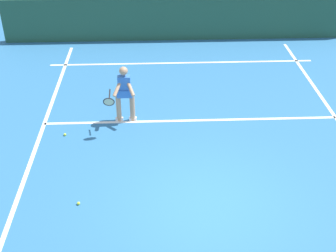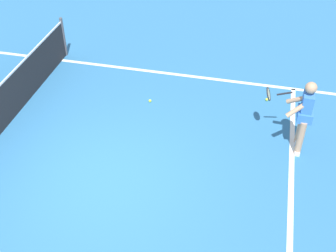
% 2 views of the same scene
% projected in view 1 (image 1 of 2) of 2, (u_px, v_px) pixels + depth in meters
% --- Properties ---
extents(ground_plane, '(25.01, 25.01, 0.00)m').
position_uv_depth(ground_plane, '(206.00, 207.00, 9.20)').
color(ground_plane, teal).
extents(court_back_wall, '(12.78, 0.24, 1.58)m').
position_uv_depth(court_back_wall, '(178.00, 19.00, 16.68)').
color(court_back_wall, '#23513D').
rests_on(court_back_wall, ground).
extents(baseline_marking, '(8.78, 0.10, 0.01)m').
position_uv_depth(baseline_marking, '(182.00, 63.00, 15.23)').
color(baseline_marking, white).
rests_on(baseline_marking, ground).
extents(service_line_marking, '(7.78, 0.10, 0.01)m').
position_uv_depth(service_line_marking, '(192.00, 120.00, 12.07)').
color(service_line_marking, white).
rests_on(service_line_marking, ground).
extents(sideline_right_marking, '(0.10, 17.24, 0.01)m').
position_uv_depth(sideline_right_marking, '(12.00, 213.00, 9.06)').
color(sideline_right_marking, white).
rests_on(sideline_right_marking, ground).
extents(tennis_player, '(0.78, 0.92, 1.55)m').
position_uv_depth(tennis_player, '(124.00, 92.00, 11.62)').
color(tennis_player, tan).
rests_on(tennis_player, ground).
extents(tennis_ball_near, '(0.07, 0.07, 0.07)m').
position_uv_depth(tennis_ball_near, '(65.00, 135.00, 11.43)').
color(tennis_ball_near, '#D1E533').
rests_on(tennis_ball_near, ground).
extents(tennis_ball_mid, '(0.07, 0.07, 0.07)m').
position_uv_depth(tennis_ball_mid, '(79.00, 203.00, 9.25)').
color(tennis_ball_mid, '#D1E533').
rests_on(tennis_ball_mid, ground).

